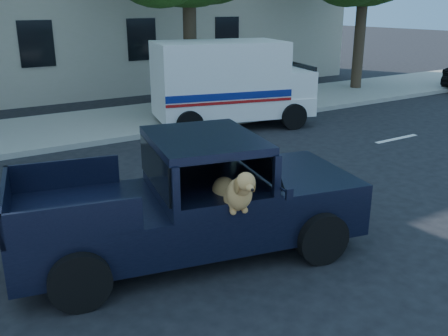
{
  "coord_description": "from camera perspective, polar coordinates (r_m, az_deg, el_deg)",
  "views": [
    {
      "loc": [
        -3.22,
        -5.19,
        3.57
      ],
      "look_at": [
        0.38,
        0.38,
        1.37
      ],
      "focal_mm": 40.0,
      "sensor_mm": 36.0,
      "label": 1
    }
  ],
  "objects": [
    {
      "name": "ground",
      "position": [
        7.07,
        -0.91,
        -11.97
      ],
      "size": [
        120.0,
        120.0,
        0.0
      ],
      "primitive_type": "plane",
      "color": "black",
      "rests_on": "ground"
    },
    {
      "name": "mail_truck",
      "position": [
        15.1,
        0.6,
        8.95
      ],
      "size": [
        4.97,
        3.26,
        2.52
      ],
      "rotation": [
        0.0,
        0.0,
        -0.25
      ],
      "color": "silver",
      "rests_on": "ground"
    },
    {
      "name": "far_sidewalk",
      "position": [
        15.15,
        -19.73,
        3.94
      ],
      "size": [
        60.0,
        4.0,
        0.15
      ],
      "primitive_type": "cube",
      "color": "gray",
      "rests_on": "ground"
    },
    {
      "name": "lane_stripes",
      "position": [
        10.66,
        -1.48,
        -1.17
      ],
      "size": [
        21.6,
        0.14,
        0.01
      ],
      "primitive_type": null,
      "color": "silver",
      "rests_on": "ground"
    },
    {
      "name": "pickup_truck",
      "position": [
        7.37,
        -4.53,
        -5.46
      ],
      "size": [
        5.26,
        3.04,
        1.78
      ],
      "rotation": [
        0.0,
        0.0,
        -0.22
      ],
      "color": "black",
      "rests_on": "ground"
    }
  ]
}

